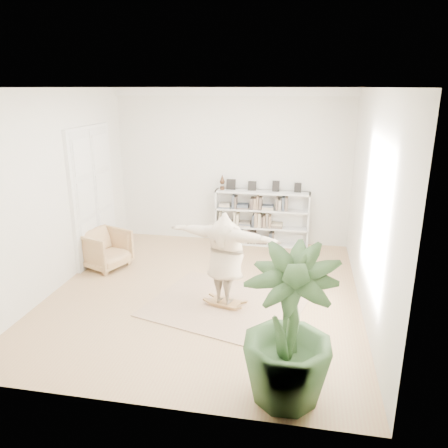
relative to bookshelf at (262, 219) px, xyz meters
name	(u,v)px	position (x,y,z in m)	size (l,w,h in m)	color
floor	(205,293)	(-0.74, -2.82, -0.64)	(6.00, 6.00, 0.00)	tan
room_shell	(232,92)	(-0.74, 0.12, 2.87)	(6.00, 6.00, 6.00)	silver
doors	(93,196)	(-3.45, -1.52, 0.76)	(0.09, 1.78, 2.92)	white
bookshelf	(262,219)	(0.00, 0.00, 0.00)	(2.20, 0.35, 1.64)	silver
armchair	(105,249)	(-3.04, -1.98, -0.24)	(0.84, 0.86, 0.78)	tan
rug	(225,306)	(-0.29, -3.22, -0.63)	(2.50, 2.00, 0.02)	tan
rocker_board	(225,303)	(-0.29, -3.22, -0.57)	(0.57, 0.43, 0.11)	olive
person	(225,256)	(-0.29, -3.22, 0.29)	(1.96, 0.53, 1.59)	#C2AE92
houseplant	(288,327)	(0.84, -5.37, 0.33)	(1.08, 1.08, 1.93)	#2C4A25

